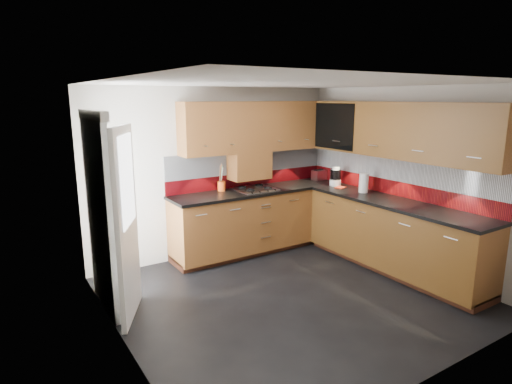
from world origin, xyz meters
TOP-DOWN VIEW (x-y plane):
  - room at (0.00, 0.00)m, footprint 4.00×3.80m
  - base_cabinets at (1.07, 0.72)m, footprint 2.70×3.20m
  - countertop at (1.05, 0.70)m, footprint 2.72×3.22m
  - backsplash at (1.28, 0.93)m, footprint 2.70×3.20m
  - upper_cabinets at (1.23, 0.78)m, footprint 2.50×3.20m
  - extractor_hood at (0.45, 1.64)m, footprint 0.60×0.33m
  - glass_cabinet at (1.71, 1.07)m, footprint 0.32×0.80m
  - back_door at (-1.78, 0.75)m, footprint 0.42×1.19m
  - gas_hob at (0.45, 1.47)m, footprint 0.56×0.50m
  - utensil_pot at (0.01, 1.69)m, footprint 0.11×0.11m
  - toaster at (1.75, 1.57)m, footprint 0.24×0.17m
  - food_processor at (1.65, 1.08)m, footprint 0.17×0.17m
  - paper_towel at (1.66, 0.52)m, footprint 0.14×0.14m
  - orange_cloth at (1.59, 0.91)m, footprint 0.17×0.15m

SIDE VIEW (x-z plane):
  - base_cabinets at x=1.07m, z-range -0.04..0.91m
  - countertop at x=1.05m, z-range 0.90..0.94m
  - orange_cloth at x=1.59m, z-range 0.94..0.96m
  - gas_hob at x=0.45m, z-range 0.93..0.98m
  - toaster at x=1.75m, z-range 0.94..1.11m
  - utensil_pot at x=0.01m, z-range 0.83..1.23m
  - back_door at x=-1.78m, z-range 0.01..2.05m
  - food_processor at x=1.65m, z-range 0.93..1.21m
  - paper_towel at x=1.66m, z-range 0.94..1.21m
  - backsplash at x=1.28m, z-range 0.94..1.48m
  - extractor_hood at x=0.45m, z-range 1.08..1.48m
  - room at x=0.00m, z-range 0.18..2.82m
  - upper_cabinets at x=1.23m, z-range 1.48..2.20m
  - glass_cabinet at x=1.71m, z-range 1.54..2.20m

